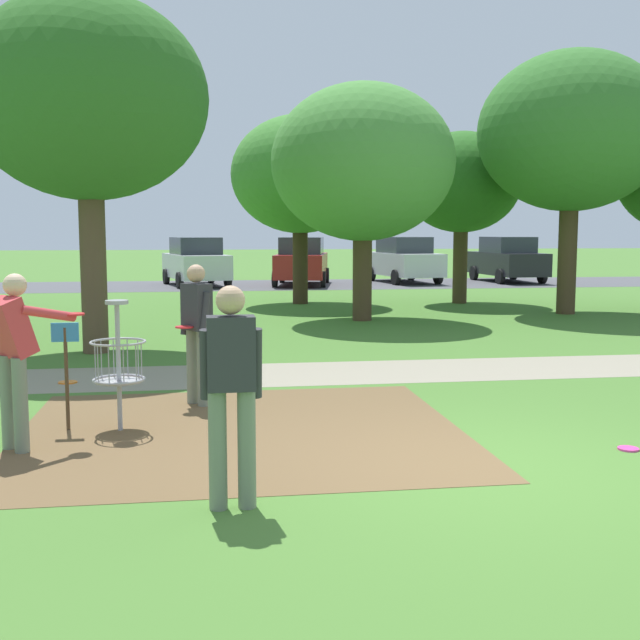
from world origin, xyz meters
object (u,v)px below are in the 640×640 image
object	(u,v)px
frisbee_mid_grass	(628,449)
parked_car_center_right	(404,260)
tree_near_right	(572,132)
frisbee_near_basket	(68,382)
tree_far_right	(462,183)
parked_car_center_left	(302,261)
frisbee_by_tee	(198,384)
parked_car_rightmost	(507,259)
player_waiting_left	(197,326)
disc_golf_basket	(113,360)
tree_far_center	(88,99)
tree_mid_right	(300,175)
player_foreground_watching	(14,349)
player_throwing	(231,384)
tree_mid_center	(363,163)
parked_car_leftmost	(196,262)

from	to	relation	value
frisbee_mid_grass	parked_car_center_right	bearing A→B (deg)	80.71
tree_near_right	frisbee_near_basket	bearing A→B (deg)	-145.07
tree_far_right	parked_car_center_left	world-z (taller)	tree_far_right
frisbee_by_tee	frisbee_mid_grass	distance (m)	5.72
parked_car_center_right	parked_car_rightmost	distance (m)	4.32
player_waiting_left	tree_far_right	bearing A→B (deg)	59.30
disc_golf_basket	tree_far_center	bearing A→B (deg)	99.26
tree_mid_right	tree_far_right	world-z (taller)	tree_mid_right
disc_golf_basket	player_foreground_watching	xyz separation A→B (m)	(-0.84, -0.65, 0.23)
tree_far_center	frisbee_mid_grass	bearing A→B (deg)	-50.11
player_foreground_watching	parked_car_center_right	size ratio (longest dim) A/B	0.39
tree_mid_right	tree_far_right	distance (m)	4.64
frisbee_near_basket	parked_car_center_left	xyz separation A→B (m)	(5.65, 19.16, 0.91)
player_waiting_left	tree_mid_right	size ratio (longest dim) A/B	0.32
player_throwing	tree_mid_center	xyz separation A→B (m)	(3.48, 12.31, 2.68)
disc_golf_basket	parked_car_center_right	distance (m)	24.48
player_foreground_watching	player_waiting_left	distance (m)	2.47
player_foreground_watching	tree_mid_right	xyz separation A→B (m)	(4.56, 14.85, 2.69)
frisbee_mid_grass	parked_car_leftmost	world-z (taller)	parked_car_leftmost
player_waiting_left	tree_mid_center	xyz separation A→B (m)	(3.77, 8.62, 2.68)
tree_near_right	parked_car_leftmost	bearing A→B (deg)	128.83
disc_golf_basket	player_throwing	world-z (taller)	player_throwing
player_foreground_watching	tree_mid_center	distance (m)	12.06
player_foreground_watching	parked_car_leftmost	bearing A→B (deg)	86.20
player_foreground_watching	tree_mid_center	bearing A→B (deg)	62.20
parked_car_center_right	parked_car_center_left	bearing A→B (deg)	-169.01
player_foreground_watching	frisbee_mid_grass	bearing A→B (deg)	-8.24
frisbee_by_tee	tree_far_center	bearing A→B (deg)	119.27
frisbee_mid_grass	parked_car_center_right	distance (m)	24.61
frisbee_by_tee	tree_far_center	xyz separation A→B (m)	(-1.77, 3.16, 4.29)
frisbee_mid_grass	tree_mid_right	bearing A→B (deg)	94.71
tree_mid_right	parked_car_center_left	world-z (taller)	tree_mid_right
parked_car_leftmost	parked_car_center_right	xyz separation A→B (m)	(8.31, 0.63, 0.00)
frisbee_by_tee	frisbee_near_basket	bearing A→B (deg)	168.77
frisbee_mid_grass	parked_car_center_left	distance (m)	23.46
tree_far_center	tree_far_right	bearing A→B (deg)	41.25
parked_car_center_left	disc_golf_basket	bearing A→B (deg)	-102.13
tree_far_center	parked_car_center_right	world-z (taller)	tree_far_center
tree_far_center	parked_car_center_right	bearing A→B (deg)	60.07
parked_car_center_right	tree_mid_right	bearing A→B (deg)	-121.54
player_waiting_left	parked_car_center_right	xyz separation A→B (m)	(8.11, 21.64, -0.05)
parked_car_center_left	parked_car_leftmost	bearing A→B (deg)	177.26
player_foreground_watching	tree_far_center	distance (m)	7.07
frisbee_by_tee	tree_near_right	distance (m)	13.03
player_waiting_left	parked_car_rightmost	xyz separation A→B (m)	(12.43, 21.48, -0.05)
tree_far_right	parked_car_leftmost	size ratio (longest dim) A/B	1.09
parked_car_center_right	player_foreground_watching	bearing A→B (deg)	-112.76
player_throwing	frisbee_by_tee	xyz separation A→B (m)	(-0.30, 4.99, -0.96)
player_foreground_watching	tree_far_right	world-z (taller)	tree_far_right
tree_near_right	tree_mid_center	xyz separation A→B (m)	(-5.42, -0.72, -0.88)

